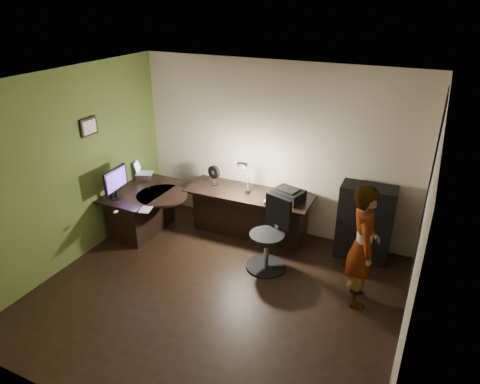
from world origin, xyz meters
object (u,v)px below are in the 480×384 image
at_px(desk_left, 143,211).
at_px(person, 363,246).
at_px(monitor, 116,188).
at_px(cabinet, 365,223).
at_px(office_chair, 267,236).
at_px(desk_right, 248,214).

height_order(desk_left, person, person).
distance_m(desk_left, monitor, 0.68).
xyz_separation_m(cabinet, person, (0.14, -1.02, 0.23)).
distance_m(desk_left, office_chair, 2.19).
relative_size(cabinet, monitor, 2.13).
bearing_deg(desk_right, monitor, -151.59).
bearing_deg(desk_left, desk_right, 21.78).
height_order(cabinet, person, person).
xyz_separation_m(desk_left, desk_right, (1.57, 0.62, 0.01)).
relative_size(desk_left, monitor, 2.40).
bearing_deg(person, monitor, 74.77).
bearing_deg(cabinet, person, -84.24).
relative_size(desk_left, cabinet, 1.12).
xyz_separation_m(monitor, person, (3.65, 0.12, -0.11)).
height_order(desk_right, monitor, monitor).
relative_size(desk_right, monitor, 3.74).
height_order(desk_right, person, person).
relative_size(desk_right, cabinet, 1.75).
bearing_deg(cabinet, desk_left, -169.03).
xyz_separation_m(desk_right, office_chair, (0.61, -0.72, 0.14)).
distance_m(desk_right, office_chair, 0.96).
xyz_separation_m(desk_left, monitor, (-0.16, -0.38, 0.54)).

